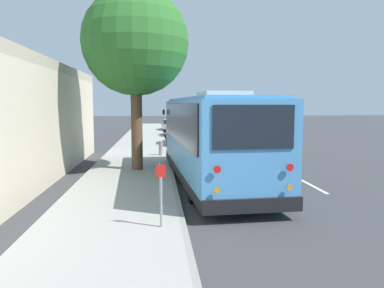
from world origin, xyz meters
The scene contains 13 objects.
ground_plane centered at (0.00, 0.00, 0.00)m, with size 160.00×160.00×0.00m, color #3D3D3F.
sidewalk_slab centered at (0.00, 3.23, 0.07)m, with size 80.00×3.40×0.15m, color #A3A099.
curb_strip centered at (0.00, 1.46, 0.07)m, with size 80.00×0.14×0.15m, color gray.
shuttle_bus centered at (-0.12, 0.03, 1.77)m, with size 10.02×3.31×3.32m.
parked_sedan_white centered at (12.60, 0.50, 0.60)m, with size 4.35×1.88×1.29m.
parked_sedan_maroon centered at (20.09, 0.28, 0.59)m, with size 4.65×2.04×1.28m.
parked_sedan_silver centered at (27.10, 0.58, 0.59)m, with size 4.45×1.81×1.27m.
street_tree centered at (2.31, 2.89, 5.75)m, with size 4.42×4.42×8.19m.
sign_post_near centered at (-5.45, 1.98, 0.89)m, with size 0.06×0.22×1.43m.
sign_post_far centered at (-3.44, 1.98, 0.73)m, with size 0.06×0.06×1.15m.
fire_hydrant centered at (6.57, 1.84, 0.55)m, with size 0.22×0.22×0.81m.
lane_stripe_mid centered at (-1.05, -3.49, 0.00)m, with size 2.40×0.14×0.01m, color silver.
lane_stripe_ahead centered at (4.95, -3.49, 0.00)m, with size 2.40×0.14×0.01m, color silver.
Camera 1 is at (-13.72, 2.06, 2.92)m, focal length 35.00 mm.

